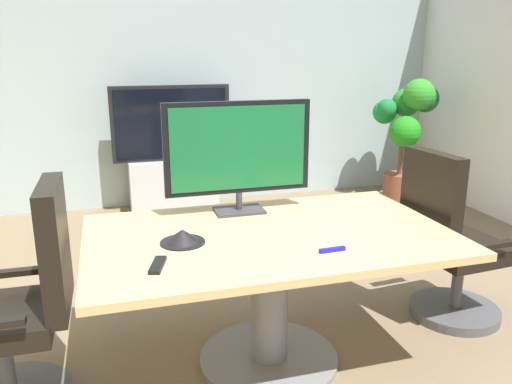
% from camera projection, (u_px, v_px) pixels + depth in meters
% --- Properties ---
extents(ground_plane, '(7.78, 7.78, 0.00)m').
position_uv_depth(ground_plane, '(254.00, 379.00, 2.68)').
color(ground_plane, '#7A664C').
extents(wall_back_glass_partition, '(6.27, 0.10, 2.73)m').
position_uv_depth(wall_back_glass_partition, '(166.00, 78.00, 5.45)').
color(wall_back_glass_partition, '#9EB2B7').
rests_on(wall_back_glass_partition, ground).
extents(conference_table, '(1.85, 1.13, 0.75)m').
position_uv_depth(conference_table, '(269.00, 268.00, 2.70)').
color(conference_table, tan).
rests_on(conference_table, ground).
extents(office_chair_left, '(0.60, 0.57, 1.09)m').
position_uv_depth(office_chair_left, '(22.00, 318.00, 2.39)').
color(office_chair_left, '#4C4C51').
rests_on(office_chair_left, ground).
extents(office_chair_right, '(0.61, 0.59, 1.09)m').
position_uv_depth(office_chair_right, '(449.00, 251.00, 3.18)').
color(office_chair_right, '#4C4C51').
rests_on(office_chair_right, ground).
extents(tv_monitor, '(0.84, 0.18, 0.64)m').
position_uv_depth(tv_monitor, '(238.00, 151.00, 2.89)').
color(tv_monitor, '#333338').
rests_on(tv_monitor, conference_table).
extents(wall_display_unit, '(1.20, 0.36, 1.31)m').
position_uv_depth(wall_display_unit, '(173.00, 170.00, 5.37)').
color(wall_display_unit, '#B7BABC').
rests_on(wall_display_unit, ground).
extents(potted_plant, '(0.70, 0.63, 1.36)m').
position_uv_depth(potted_plant, '(407.00, 123.00, 5.63)').
color(potted_plant, brown).
rests_on(potted_plant, ground).
extents(conference_phone, '(0.22, 0.22, 0.07)m').
position_uv_depth(conference_phone, '(182.00, 237.00, 2.50)').
color(conference_phone, black).
rests_on(conference_phone, conference_table).
extents(remote_control, '(0.10, 0.18, 0.02)m').
position_uv_depth(remote_control, '(158.00, 265.00, 2.23)').
color(remote_control, black).
rests_on(remote_control, conference_table).
extents(whiteboard_marker, '(0.13, 0.03, 0.02)m').
position_uv_depth(whiteboard_marker, '(332.00, 250.00, 2.40)').
color(whiteboard_marker, '#1919A5').
rests_on(whiteboard_marker, conference_table).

